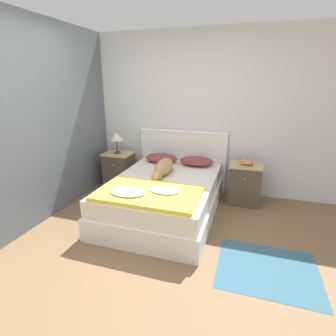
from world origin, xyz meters
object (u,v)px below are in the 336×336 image
(pillow_left, at_px, (161,158))
(book_stack, at_px, (247,162))
(nightstand_right, at_px, (245,184))
(bed, at_px, (164,197))
(table_lamp, at_px, (116,137))
(pillow_right, at_px, (196,161))
(nightstand_left, at_px, (119,170))
(dog, at_px, (163,168))

(pillow_left, height_order, book_stack, book_stack)
(nightstand_right, relative_size, pillow_left, 1.17)
(bed, bearing_deg, table_lamp, 147.78)
(pillow_right, bearing_deg, nightstand_right, -4.56)
(pillow_right, bearing_deg, pillow_left, 180.00)
(nightstand_right, distance_m, book_stack, 0.33)
(nightstand_right, xyz_separation_m, pillow_left, (-1.35, 0.06, 0.27))
(nightstand_left, relative_size, pillow_left, 1.17)
(nightstand_left, bearing_deg, table_lamp, -90.00)
(table_lamp, bearing_deg, dog, -26.46)
(pillow_right, distance_m, book_stack, 0.76)
(nightstand_right, xyz_separation_m, book_stack, (-0.00, 0.02, 0.33))
(nightstand_left, height_order, pillow_right, pillow_right)
(pillow_left, distance_m, pillow_right, 0.59)
(nightstand_right, xyz_separation_m, table_lamp, (-2.11, -0.03, 0.59))
(bed, relative_size, table_lamp, 5.35)
(dog, bearing_deg, table_lamp, 153.54)
(pillow_left, bearing_deg, nightstand_left, -175.44)
(nightstand_right, height_order, table_lamp, table_lamp)
(pillow_right, bearing_deg, bed, -111.43)
(nightstand_right, distance_m, pillow_left, 1.38)
(nightstand_left, height_order, dog, dog)
(nightstand_left, bearing_deg, dog, -27.66)
(pillow_left, bearing_deg, nightstand_right, -2.57)
(pillow_right, bearing_deg, dog, -121.65)
(dog, xyz_separation_m, table_lamp, (-0.99, 0.49, 0.29))
(dog, height_order, table_lamp, table_lamp)
(bed, relative_size, nightstand_right, 3.15)
(dog, bearing_deg, nightstand_right, 24.95)
(nightstand_right, bearing_deg, pillow_left, 177.43)
(nightstand_right, height_order, book_stack, book_stack)
(bed, relative_size, pillow_right, 3.69)
(nightstand_left, height_order, book_stack, book_stack)
(nightstand_left, relative_size, table_lamp, 1.70)
(book_stack, bearing_deg, nightstand_left, -179.32)
(pillow_left, xyz_separation_m, book_stack, (1.35, -0.04, 0.06))
(bed, relative_size, pillow_left, 3.69)
(pillow_left, relative_size, dog, 0.73)
(nightstand_left, height_order, nightstand_right, same)
(nightstand_left, relative_size, book_stack, 2.68)
(bed, height_order, pillow_left, pillow_left)
(bed, height_order, pillow_right, pillow_right)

